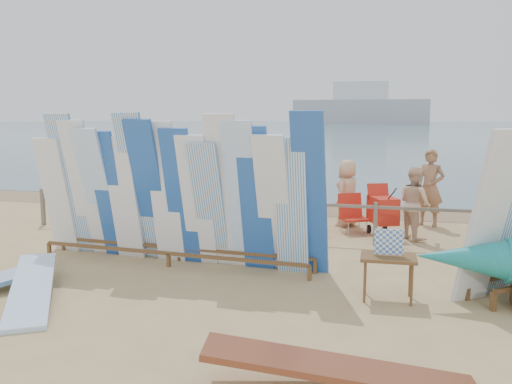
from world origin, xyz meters
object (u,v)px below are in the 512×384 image
(beach_chair_left, at_px, (309,224))
(beachgoer_5, at_px, (301,187))
(beachgoer_7, at_px, (430,188))
(beachgoer_3, at_px, (249,184))
(beachgoer_8, at_px, (415,203))
(beachgoer_1, at_px, (190,185))
(main_surfboard_rack, at_px, (173,197))
(beachgoer_0, at_px, (128,186))
(flat_board_a, at_px, (33,299))
(beach_chair_right, at_px, (353,221))
(beachgoer_2, at_px, (166,182))
(beachgoer_6, at_px, (347,193))
(stroller, at_px, (382,216))
(beachgoer_11, at_px, (168,182))
(beachgoer_extra_1, at_px, (154,176))
(vendor_table, at_px, (388,276))
(beachgoer_4, at_px, (210,189))

(beach_chair_left, distance_m, beachgoer_5, 2.31)
(beachgoer_5, distance_m, beachgoer_7, 3.33)
(beachgoer_3, bearing_deg, beachgoer_8, -55.05)
(beachgoer_1, bearing_deg, main_surfboard_rack, -20.22)
(beachgoer_7, height_order, beachgoer_0, beachgoer_7)
(beachgoer_5, bearing_deg, main_surfboard_rack, -41.82)
(main_surfboard_rack, xyz_separation_m, flat_board_a, (-1.25, -2.31, -1.24))
(beach_chair_right, xyz_separation_m, beachgoer_3, (-2.88, 1.34, 0.62))
(main_surfboard_rack, distance_m, beach_chair_right, 4.68)
(beachgoer_2, bearing_deg, beachgoer_6, 69.98)
(stroller, relative_size, beachgoer_5, 0.74)
(beachgoer_11, distance_m, beachgoer_0, 1.39)
(flat_board_a, bearing_deg, stroller, 17.08)
(beachgoer_extra_1, relative_size, beachgoer_8, 1.13)
(vendor_table, distance_m, beach_chair_left, 4.57)
(beachgoer_1, bearing_deg, beach_chair_left, 33.66)
(beachgoer_4, bearing_deg, vendor_table, 124.29)
(main_surfboard_rack, xyz_separation_m, beachgoer_5, (1.33, 5.36, -0.46))
(stroller, height_order, beachgoer_7, beachgoer_7)
(beach_chair_left, height_order, beachgoer_3, beachgoer_3)
(beachgoer_2, height_order, beachgoer_8, beachgoer_2)
(beachgoer_7, bearing_deg, flat_board_a, -108.32)
(beachgoer_2, xyz_separation_m, beachgoer_8, (6.38, -1.17, -0.12))
(beachgoer_1, xyz_separation_m, beachgoer_0, (-1.84, 0.06, -0.10))
(beach_chair_left, bearing_deg, beachgoer_4, -151.54)
(beach_chair_left, height_order, beachgoer_extra_1, beachgoer_extra_1)
(beachgoer_5, distance_m, beachgoer_11, 3.97)
(beachgoer_5, bearing_deg, beachgoer_0, -105.41)
(beachgoer_4, height_order, beachgoer_8, beachgoer_4)
(beach_chair_right, relative_size, beachgoer_0, 0.57)
(beachgoer_4, distance_m, beachgoer_3, 1.76)
(main_surfboard_rack, bearing_deg, beach_chair_right, 54.03)
(flat_board_a, distance_m, beachgoer_3, 7.35)
(beachgoer_8, bearing_deg, beachgoer_1, 46.09)
(main_surfboard_rack, relative_size, beachgoer_5, 3.61)
(beachgoer_0, bearing_deg, beachgoer_7, 27.32)
(stroller, xyz_separation_m, beachgoer_extra_1, (-6.72, 2.37, 0.44))
(beachgoer_11, bearing_deg, beachgoer_7, -33.47)
(main_surfboard_rack, distance_m, beachgoer_8, 5.35)
(vendor_table, height_order, beachgoer_5, beachgoer_5)
(beach_chair_right, height_order, beachgoer_4, beachgoer_4)
(beachgoer_5, relative_size, beachgoer_0, 0.99)
(beachgoer_1, height_order, beachgoer_8, beachgoer_1)
(beachgoer_4, height_order, beachgoer_1, beachgoer_4)
(main_surfboard_rack, relative_size, beachgoer_6, 3.43)
(vendor_table, height_order, beachgoer_extra_1, beachgoer_extra_1)
(beachgoer_5, distance_m, beachgoer_0, 4.69)
(beachgoer_3, distance_m, beachgoer_5, 1.40)
(beachgoer_4, bearing_deg, beachgoer_extra_1, -55.01)
(vendor_table, height_order, beachgoer_2, beachgoer_2)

